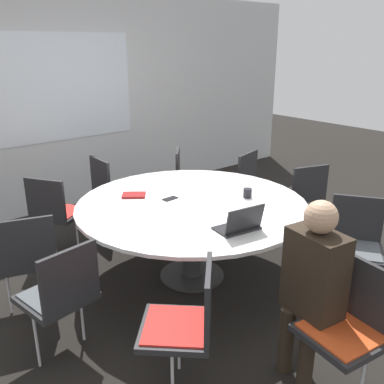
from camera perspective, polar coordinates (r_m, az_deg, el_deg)
name	(u,v)px	position (r m, az deg, el deg)	size (l,w,h in m)	color
ground_plane	(192,275)	(4.11, 0.00, -11.07)	(16.00, 16.00, 0.00)	black
wall_back	(66,103)	(5.74, -16.43, 11.30)	(8.00, 0.07, 2.70)	silver
conference_table	(192,213)	(3.83, 0.00, -2.80)	(2.05, 2.05, 0.74)	#333333
chair_0	(350,321)	(2.79, 20.30, -15.87)	(0.48, 0.50, 0.88)	#262628
chair_1	(356,241)	(3.82, 20.99, -6.06)	(0.59, 0.60, 0.88)	#262628
chair_2	(316,202)	(4.58, 16.23, -1.28)	(0.55, 0.54, 0.88)	#262628
chair_3	(257,183)	(5.03, 8.63, 1.15)	(0.53, 0.52, 0.88)	#262628
chair_4	(188,178)	(5.19, -0.48, 1.93)	(0.61, 0.61, 0.88)	#262628
chair_5	(111,187)	(4.95, -10.71, 0.70)	(0.43, 0.45, 0.88)	#262628
chair_6	(55,209)	(4.42, -17.81, -2.19)	(0.59, 0.60, 0.88)	#262628
chair_7	(28,254)	(3.58, -21.04, -7.76)	(0.55, 0.54, 0.88)	#262628
chair_8	(61,291)	(3.03, -17.07, -12.53)	(0.50, 0.49, 0.88)	#262628
chair_9	(186,319)	(2.65, -0.74, -16.59)	(0.61, 0.61, 0.88)	#262628
person_0	(313,279)	(2.77, 15.78, -11.05)	(0.30, 0.39, 1.23)	#2D2319
laptop	(240,224)	(3.24, 6.44, -4.29)	(0.36, 0.27, 0.21)	#232326
spiral_notebook	(134,195)	(3.98, -7.76, -0.42)	(0.26, 0.25, 0.02)	maroon
coffee_cup	(248,193)	(3.94, 7.42, -0.14)	(0.08, 0.08, 0.08)	black
cell_phone	(170,199)	(3.88, -2.94, -0.89)	(0.14, 0.08, 0.01)	black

